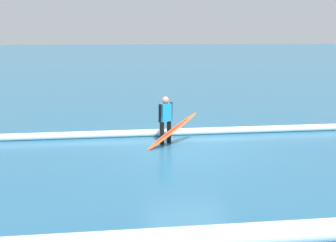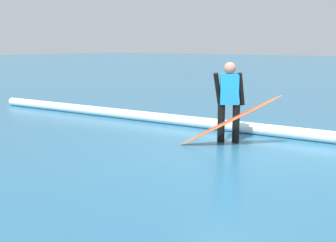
% 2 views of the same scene
% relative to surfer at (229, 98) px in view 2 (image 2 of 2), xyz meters
% --- Properties ---
extents(ground_plane, '(129.28, 129.28, 0.00)m').
position_rel_surfer_xyz_m(ground_plane, '(-0.60, 0.64, -0.85)').
color(ground_plane, '#286488').
extents(surfer, '(0.45, 0.49, 1.52)m').
position_rel_surfer_xyz_m(surfer, '(0.00, 0.00, 0.00)').
color(surfer, black).
rests_on(surfer, ground_plane).
extents(surfboard, '(1.75, 1.14, 1.00)m').
position_rel_surfer_xyz_m(surfboard, '(-0.19, 0.29, -0.37)').
color(surfboard, '#E55926').
rests_on(surfboard, ground_plane).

